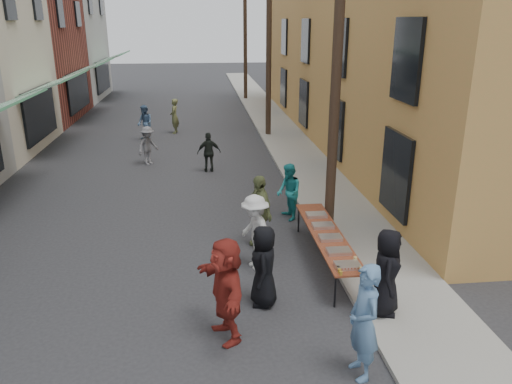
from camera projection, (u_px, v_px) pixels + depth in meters
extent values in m
plane|color=#28282B|center=(159.00, 301.00, 10.16)|extent=(120.00, 120.00, 0.00)
cube|color=gray|center=(282.00, 134.00, 24.76)|extent=(2.20, 60.00, 0.10)
cube|color=gray|center=(39.00, 34.00, 34.87)|extent=(8.00, 8.00, 9.00)
cube|color=#C58846|center=(419.00, 30.00, 22.85)|extent=(10.00, 28.00, 10.00)
cylinder|color=#2D2116|center=(337.00, 61.00, 11.96)|extent=(0.26, 0.26, 9.00)
cylinder|color=#2D2116|center=(269.00, 41.00, 23.23)|extent=(0.26, 0.26, 9.00)
cylinder|color=#2D2116|center=(245.00, 34.00, 34.51)|extent=(0.26, 0.26, 9.00)
cube|color=#5E2516|center=(327.00, 235.00, 11.52)|extent=(0.70, 4.00, 0.04)
cylinder|color=black|center=(335.00, 291.00, 9.85)|extent=(0.04, 0.04, 0.71)
cylinder|color=black|center=(364.00, 290.00, 9.91)|extent=(0.04, 0.04, 0.71)
cylinder|color=black|center=(299.00, 220.00, 13.38)|extent=(0.04, 0.04, 0.71)
cylinder|color=black|center=(320.00, 219.00, 13.44)|extent=(0.04, 0.04, 0.71)
cube|color=maroon|center=(347.00, 265.00, 9.95)|extent=(0.50, 0.33, 0.08)
cube|color=#B2B2B7|center=(339.00, 251.00, 10.56)|extent=(0.50, 0.33, 0.08)
cube|color=tan|center=(330.00, 238.00, 11.22)|extent=(0.50, 0.33, 0.08)
cube|color=#B2B2B7|center=(323.00, 226.00, 11.88)|extent=(0.50, 0.33, 0.08)
cube|color=tan|center=(316.00, 215.00, 12.53)|extent=(0.50, 0.33, 0.08)
cylinder|color=#A57F26|center=(341.00, 273.00, 9.65)|extent=(0.07, 0.07, 0.08)
cylinder|color=#A57F26|center=(339.00, 271.00, 9.74)|extent=(0.07, 0.07, 0.08)
cylinder|color=#A57F26|center=(338.00, 268.00, 9.83)|extent=(0.07, 0.07, 0.08)
cylinder|color=tan|center=(361.00, 270.00, 9.73)|extent=(0.08, 0.08, 0.12)
imported|color=black|center=(264.00, 266.00, 9.82)|extent=(0.64, 0.89, 1.68)
imported|color=#5479A2|center=(364.00, 322.00, 7.76)|extent=(0.54, 0.76, 1.95)
imported|color=teal|center=(289.00, 192.00, 14.11)|extent=(0.74, 0.88, 1.63)
imported|color=silver|center=(255.00, 232.00, 11.30)|extent=(0.99, 1.29, 1.76)
imported|color=#636D3F|center=(259.00, 211.00, 12.36)|extent=(0.81, 1.19, 1.87)
imported|color=maroon|center=(226.00, 289.00, 8.73)|extent=(1.05, 1.88, 1.93)
imported|color=black|center=(386.00, 272.00, 9.34)|extent=(0.78, 0.96, 1.71)
imported|color=slate|center=(148.00, 146.00, 19.57)|extent=(1.06, 1.12, 1.52)
imported|color=black|center=(209.00, 152.00, 18.62)|extent=(0.91, 0.44, 1.50)
imported|color=#62673C|center=(174.00, 116.00, 25.01)|extent=(0.47, 0.67, 1.73)
imported|color=#476489|center=(145.00, 123.00, 23.48)|extent=(0.97, 1.02, 1.67)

